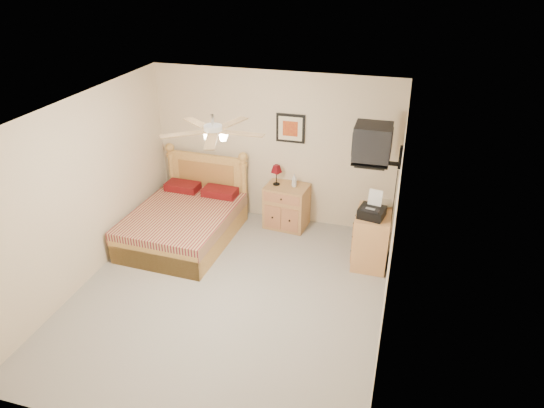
% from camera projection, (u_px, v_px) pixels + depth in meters
% --- Properties ---
extents(floor, '(4.50, 4.50, 0.00)m').
position_uv_depth(floor, '(229.00, 294.00, 6.48)').
color(floor, gray).
rests_on(floor, ground).
extents(ceiling, '(4.00, 4.50, 0.04)m').
position_uv_depth(ceiling, '(219.00, 113.00, 5.32)').
color(ceiling, white).
rests_on(ceiling, ground).
extents(wall_back, '(4.00, 0.04, 2.50)m').
position_uv_depth(wall_back, '(274.00, 148.00, 7.82)').
color(wall_back, beige).
rests_on(wall_back, ground).
extents(wall_front, '(4.00, 0.04, 2.50)m').
position_uv_depth(wall_front, '(127.00, 339.00, 3.98)').
color(wall_front, beige).
rests_on(wall_front, ground).
extents(wall_left, '(0.04, 4.50, 2.50)m').
position_uv_depth(wall_left, '(82.00, 193.00, 6.38)').
color(wall_left, beige).
rests_on(wall_left, ground).
extents(wall_right, '(0.04, 4.50, 2.50)m').
position_uv_depth(wall_right, '(392.00, 236.00, 5.41)').
color(wall_right, beige).
rests_on(wall_right, ground).
extents(bed, '(1.51, 1.94, 1.22)m').
position_uv_depth(bed, '(181.00, 206.00, 7.43)').
color(bed, '#AE7A37').
rests_on(bed, ground).
extents(nightstand, '(0.72, 0.57, 0.72)m').
position_uv_depth(nightstand, '(287.00, 206.00, 7.95)').
color(nightstand, '#A1713A').
rests_on(nightstand, ground).
extents(table_lamp, '(0.24, 0.24, 0.34)m').
position_uv_depth(table_lamp, '(276.00, 175.00, 7.76)').
color(table_lamp, '#57070E').
rests_on(table_lamp, nightstand).
extents(lotion_bottle, '(0.09, 0.09, 0.21)m').
position_uv_depth(lotion_bottle, '(294.00, 180.00, 7.72)').
color(lotion_bottle, silver).
rests_on(lotion_bottle, nightstand).
extents(framed_picture, '(0.46, 0.04, 0.46)m').
position_uv_depth(framed_picture, '(291.00, 128.00, 7.56)').
color(framed_picture, black).
rests_on(framed_picture, wall_back).
extents(dresser, '(0.49, 0.70, 0.82)m').
position_uv_depth(dresser, '(372.00, 238.00, 6.97)').
color(dresser, tan).
rests_on(dresser, ground).
extents(fax_machine, '(0.40, 0.42, 0.36)m').
position_uv_depth(fax_machine, '(373.00, 205.00, 6.60)').
color(fax_machine, black).
rests_on(fax_machine, dresser).
extents(magazine_lower, '(0.30, 0.34, 0.03)m').
position_uv_depth(magazine_lower, '(377.00, 203.00, 7.01)').
color(magazine_lower, beige).
rests_on(magazine_lower, dresser).
extents(magazine_upper, '(0.20, 0.26, 0.02)m').
position_uv_depth(magazine_upper, '(379.00, 202.00, 6.99)').
color(magazine_upper, gray).
rests_on(magazine_upper, magazine_lower).
extents(wall_tv, '(0.56, 0.46, 0.58)m').
position_uv_depth(wall_tv, '(384.00, 146.00, 6.36)').
color(wall_tv, black).
rests_on(wall_tv, wall_right).
extents(ceiling_fan, '(1.14, 1.14, 0.28)m').
position_uv_depth(ceiling_fan, '(213.00, 131.00, 5.21)').
color(ceiling_fan, white).
rests_on(ceiling_fan, ceiling).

